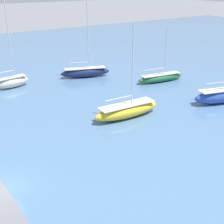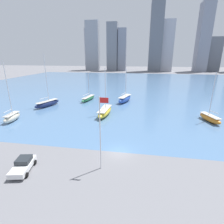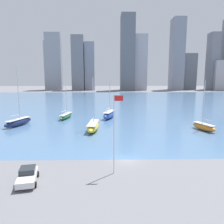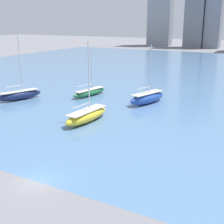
% 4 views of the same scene
% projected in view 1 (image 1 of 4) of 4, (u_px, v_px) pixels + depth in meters
% --- Properties ---
extents(ground_plane, '(500.00, 500.00, 0.00)m').
position_uv_depth(ground_plane, '(7.00, 189.00, 27.78)').
color(ground_plane, slate).
extents(sailboat_yellow, '(3.15, 10.03, 12.52)m').
position_uv_depth(sailboat_yellow, '(127.00, 110.00, 42.05)').
color(sailboat_yellow, yellow).
rests_on(sailboat_yellow, harbor_water).
extents(sailboat_blue, '(5.00, 9.64, 11.22)m').
position_uv_depth(sailboat_blue, '(222.00, 96.00, 47.11)').
color(sailboat_blue, '#284CA8').
rests_on(sailboat_blue, harbor_water).
extents(sailboat_green, '(3.49, 9.70, 9.81)m').
position_uv_depth(sailboat_green, '(161.00, 77.00, 57.20)').
color(sailboat_green, '#236B3D').
rests_on(sailboat_green, harbor_water).
extents(sailboat_navy, '(5.21, 9.58, 16.10)m').
position_uv_depth(sailboat_navy, '(85.00, 72.00, 59.79)').
color(sailboat_navy, '#19234C').
rests_on(sailboat_navy, harbor_water).
extents(sailboat_cream, '(2.53, 6.22, 14.52)m').
position_uv_depth(sailboat_cream, '(12.00, 81.00, 53.87)').
color(sailboat_cream, beige).
rests_on(sailboat_cream, harbor_water).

